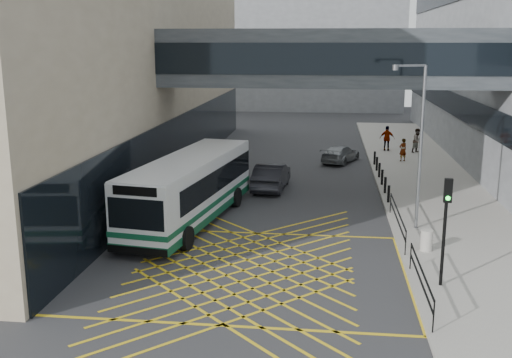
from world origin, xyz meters
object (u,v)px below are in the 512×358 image
(traffic_light, at_px, (446,217))
(car_dark, at_px, (271,176))
(bus, at_px, (191,188))
(pedestrian_a, at_px, (403,150))
(street_lamp, at_px, (418,137))
(litter_bin, at_px, (426,240))
(pedestrian_b, at_px, (418,141))
(car_white, at_px, (149,225))
(car_silver, at_px, (340,153))
(pedestrian_c, at_px, (387,138))

(traffic_light, bearing_deg, car_dark, 120.88)
(bus, distance_m, pedestrian_a, 19.41)
(car_dark, distance_m, street_lamp, 10.70)
(litter_bin, relative_size, pedestrian_b, 0.46)
(bus, xyz_separation_m, pedestrian_b, (13.08, 19.15, -0.61))
(car_white, height_order, car_dark, car_dark)
(bus, relative_size, pedestrian_a, 7.14)
(car_white, distance_m, car_silver, 20.21)
(car_dark, bearing_deg, bus, 69.88)
(car_silver, distance_m, pedestrian_c, 5.57)
(street_lamp, bearing_deg, car_silver, 77.24)
(car_silver, distance_m, traffic_light, 22.61)
(bus, height_order, car_dark, bus)
(car_white, xyz_separation_m, street_lamp, (11.40, 2.64, 3.57))
(car_silver, bearing_deg, traffic_light, 119.82)
(traffic_light, height_order, pedestrian_b, traffic_light)
(traffic_light, bearing_deg, car_white, 164.49)
(litter_bin, bearing_deg, traffic_light, -90.90)
(bus, relative_size, traffic_light, 3.00)
(traffic_light, relative_size, pedestrian_c, 2.00)
(bus, distance_m, car_white, 3.30)
(bus, relative_size, car_white, 2.53)
(car_white, bearing_deg, car_dark, -101.54)
(car_white, bearing_deg, pedestrian_c, -105.93)
(bus, height_order, pedestrian_a, bus)
(car_white, relative_size, pedestrian_b, 2.49)
(car_silver, height_order, traffic_light, traffic_light)
(car_dark, distance_m, pedestrian_a, 12.07)
(pedestrian_a, distance_m, pedestrian_c, 4.15)
(car_dark, height_order, pedestrian_c, pedestrian_c)
(litter_bin, bearing_deg, car_white, 178.49)
(bus, distance_m, litter_bin, 10.90)
(bus, height_order, pedestrian_c, bus)
(bus, bearing_deg, pedestrian_b, 64.26)
(pedestrian_a, bearing_deg, pedestrian_c, -110.24)
(pedestrian_b, bearing_deg, litter_bin, -133.06)
(car_white, relative_size, traffic_light, 1.19)
(litter_bin, xyz_separation_m, pedestrian_b, (2.73, 22.38, 0.49))
(street_lamp, height_order, pedestrian_a, street_lamp)
(car_silver, xyz_separation_m, pedestrian_c, (3.62, 4.21, 0.47))
(car_dark, xyz_separation_m, traffic_light, (7.16, -13.81, 1.87))
(car_white, height_order, street_lamp, street_lamp)
(car_dark, height_order, litter_bin, car_dark)
(pedestrian_b, bearing_deg, car_dark, -165.24)
(car_silver, relative_size, pedestrian_c, 2.18)
(traffic_light, bearing_deg, car_silver, 101.26)
(car_dark, bearing_deg, traffic_light, 121.61)
(pedestrian_a, bearing_deg, car_white, 25.16)
(bus, xyz_separation_m, traffic_light, (10.29, -6.88, 0.96))
(car_dark, bearing_deg, pedestrian_a, -130.18)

